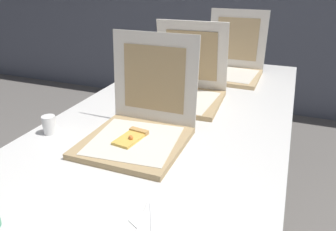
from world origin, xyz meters
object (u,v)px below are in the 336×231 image
pizza_box_middle (185,90)px  cup_white_near_left (49,125)px  table (176,123)px  cup_white_far (155,77)px  napkin_pile (168,221)px  pizza_box_back (231,67)px  pizza_box_front (139,127)px

pizza_box_middle → cup_white_near_left: size_ratio=5.11×
table → cup_white_far: cup_white_far is taller
cup_white_near_left → napkin_pile: (0.62, -0.29, -0.03)m
cup_white_far → napkin_pile: 1.13m
pizza_box_back → cup_white_far: pizza_box_back is taller
table → cup_white_near_left: (-0.40, -0.36, 0.08)m
table → pizza_box_back: size_ratio=5.38×
pizza_box_front → cup_white_near_left: (-0.36, -0.08, -0.02)m
table → pizza_box_front: pizza_box_front is taller
cup_white_near_left → napkin_pile: bearing=-25.4°
cup_white_far → cup_white_near_left: bearing=-100.8°
pizza_box_back → pizza_box_middle: bearing=-103.5°
cup_white_far → napkin_pile: size_ratio=0.40×
pizza_box_middle → cup_white_far: 0.31m
cup_white_near_left → pizza_box_back: bearing=63.7°
pizza_box_middle → napkin_pile: pizza_box_middle is taller
pizza_box_front → napkin_pile: pizza_box_front is taller
pizza_box_middle → table: bearing=-87.0°
pizza_box_back → cup_white_far: bearing=-139.4°
napkin_pile → pizza_box_middle: bearing=105.6°
pizza_box_back → cup_white_near_left: 1.16m
pizza_box_back → napkin_pile: (0.11, -1.34, -0.05)m
table → cup_white_far: size_ratio=27.91×
pizza_box_front → pizza_box_back: same height
pizza_box_middle → cup_white_far: (-0.25, 0.19, -0.02)m
table → cup_white_near_left: cup_white_near_left is taller
pizza_box_front → pizza_box_middle: size_ratio=1.03×
pizza_box_middle → pizza_box_back: 0.52m
pizza_box_front → table: bearing=80.5°
table → cup_white_far: (-0.26, 0.36, 0.08)m
table → pizza_box_back: 0.69m
pizza_box_middle → napkin_pile: bearing=-76.9°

